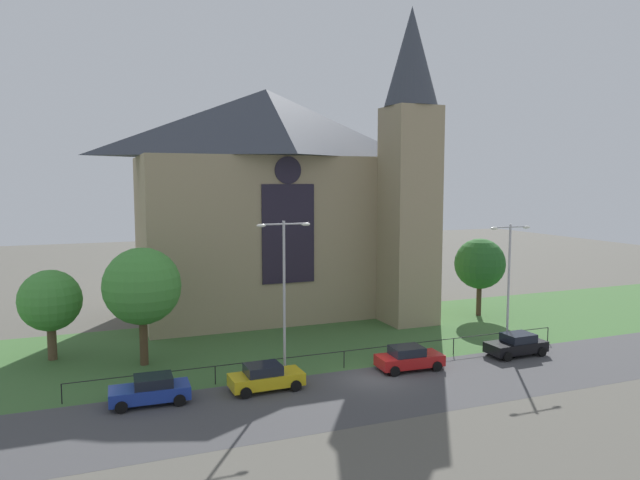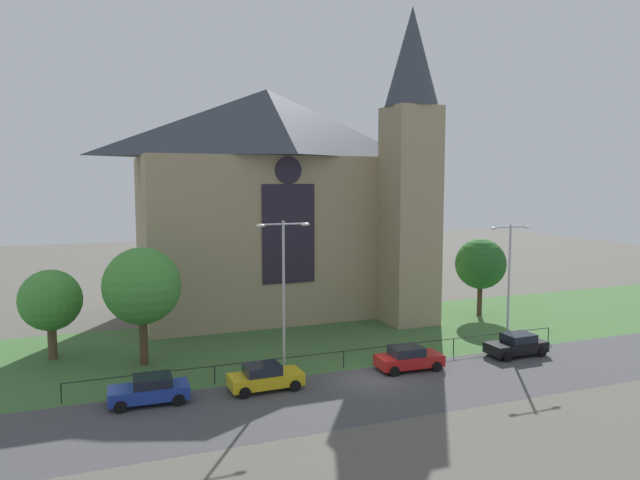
# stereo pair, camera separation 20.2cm
# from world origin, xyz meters

# --- Properties ---
(ground) EXTENTS (160.00, 160.00, 0.00)m
(ground) POSITION_xyz_m (0.00, 10.00, 0.00)
(ground) COLOR #56544C
(road_asphalt) EXTENTS (120.00, 8.00, 0.01)m
(road_asphalt) POSITION_xyz_m (0.00, -2.00, 0.00)
(road_asphalt) COLOR #424244
(road_asphalt) RESTS_ON ground
(grass_verge) EXTENTS (120.00, 20.00, 0.01)m
(grass_verge) POSITION_xyz_m (0.00, 8.00, 0.00)
(grass_verge) COLOR #3D6633
(grass_verge) RESTS_ON ground
(church_building) EXTENTS (23.20, 16.20, 26.00)m
(church_building) POSITION_xyz_m (-0.07, 19.13, 10.27)
(church_building) COLOR tan
(church_building) RESTS_ON ground
(iron_railing) EXTENTS (33.22, 0.07, 1.13)m
(iron_railing) POSITION_xyz_m (-0.85, 2.50, 0.98)
(iron_railing) COLOR black
(iron_railing) RESTS_ON ground
(tree_left_far) EXTENTS (4.09, 4.09, 6.08)m
(tree_left_far) POSITION_xyz_m (-18.35, 11.31, 4.00)
(tree_left_far) COLOR brown
(tree_left_far) RESTS_ON ground
(tree_left_near) EXTENTS (4.99, 4.99, 7.70)m
(tree_left_near) POSITION_xyz_m (-12.71, 7.91, 5.18)
(tree_left_near) COLOR #4C3823
(tree_left_near) RESTS_ON ground
(tree_right_far) EXTENTS (4.46, 4.46, 6.90)m
(tree_right_far) POSITION_xyz_m (16.30, 11.60, 4.65)
(tree_right_far) COLOR #423021
(tree_right_far) RESTS_ON ground
(streetlamp_near) EXTENTS (3.37, 0.26, 9.57)m
(streetlamp_near) POSITION_xyz_m (-4.87, 2.40, 5.96)
(streetlamp_near) COLOR #B2B2B7
(streetlamp_near) RESTS_ON ground
(streetlamp_far) EXTENTS (3.37, 0.26, 8.92)m
(streetlamp_far) POSITION_xyz_m (11.89, 2.40, 5.61)
(streetlamp_far) COLOR #B2B2B7
(streetlamp_far) RESTS_ON ground
(parked_car_blue) EXTENTS (4.26, 2.14, 1.51)m
(parked_car_blue) POSITION_xyz_m (-12.96, 0.82, 0.74)
(parked_car_blue) COLOR #1E3899
(parked_car_blue) RESTS_ON ground
(parked_car_yellow) EXTENTS (4.24, 2.10, 1.51)m
(parked_car_yellow) POSITION_xyz_m (-6.62, 0.56, 0.74)
(parked_car_yellow) COLOR gold
(parked_car_yellow) RESTS_ON ground
(parked_car_red) EXTENTS (4.28, 2.19, 1.51)m
(parked_car_red) POSITION_xyz_m (2.87, 0.72, 0.74)
(parked_car_red) COLOR #B21919
(parked_car_red) RESTS_ON ground
(parked_car_black) EXTENTS (4.23, 2.09, 1.51)m
(parked_car_black) POSITION_xyz_m (11.30, 0.68, 0.74)
(parked_car_black) COLOR black
(parked_car_black) RESTS_ON ground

